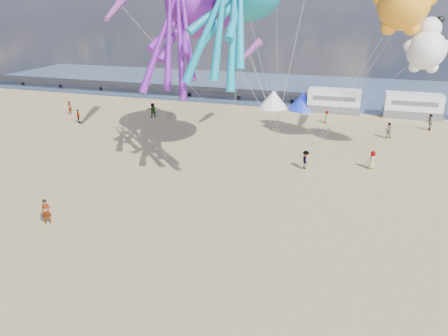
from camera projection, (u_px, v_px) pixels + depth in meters
ground at (155, 298)px, 18.99m from camera, size 120.00×120.00×0.00m
water at (301, 89)px, 67.64m from camera, size 120.00×120.00×0.00m
pier at (121, 85)px, 65.31m from camera, size 60.00×3.00×0.50m
motorhome_0 at (334, 101)px, 52.15m from camera, size 6.60×2.50×3.00m
motorhome_1 at (413, 106)px, 49.52m from camera, size 6.60×2.50×3.00m
tent_white at (273, 99)px, 54.48m from camera, size 4.00×4.00×2.40m
tent_blue at (303, 101)px, 53.37m from camera, size 4.00×4.00×2.40m
standing_person at (46, 212)px, 25.28m from camera, size 0.72×0.64×1.65m
beachgoer_0 at (327, 117)px, 47.46m from camera, size 0.38×0.56×1.48m
beachgoer_1 at (388, 130)px, 41.92m from camera, size 0.87×0.63×1.67m
beachgoer_2 at (305, 160)px, 33.94m from camera, size 0.79×0.91×1.61m
beachgoer_3 at (78, 116)px, 47.46m from camera, size 1.11×1.19×1.61m
beachgoer_4 at (153, 110)px, 49.81m from camera, size 1.14×0.97×1.83m
beachgoer_5 at (70, 108)px, 51.26m from camera, size 1.69×0.89×1.74m
beachgoer_6 at (372, 160)px, 33.89m from camera, size 0.68×0.56×1.60m
beachgoer_7 at (429, 122)px, 44.48m from camera, size 0.62×0.92×1.85m
sandbag_a at (231, 133)px, 43.47m from camera, size 0.50×0.35×0.22m
sandbag_b at (274, 129)px, 45.02m from camera, size 0.50×0.35×0.22m
sandbag_c at (316, 143)px, 40.17m from camera, size 0.50×0.35×0.22m
sandbag_d at (330, 130)px, 44.57m from camera, size 0.50×0.35×0.22m
sandbag_e at (277, 129)px, 44.86m from camera, size 0.50×0.35×0.22m
kite_octopus_purple at (201, 4)px, 36.00m from camera, size 5.06×11.14×12.56m
kite_panda at (426, 50)px, 33.19m from camera, size 4.70×4.55×5.35m
kite_teddy_orange at (404, 4)px, 32.06m from camera, size 5.19×4.91×7.05m
windsock_left at (120, 3)px, 37.68m from camera, size 2.62×7.85×7.79m
windsock_mid at (405, 15)px, 35.78m from camera, size 3.00×5.84×5.87m
windsock_right at (248, 53)px, 41.31m from camera, size 2.58×4.34×4.34m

